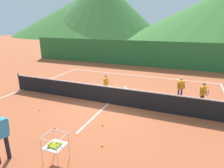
{
  "coord_description": "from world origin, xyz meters",
  "views": [
    {
      "loc": [
        3.67,
        -8.52,
        4.02
      ],
      "look_at": [
        0.3,
        -0.19,
        1.18
      ],
      "focal_mm": 30.48,
      "sensor_mm": 36.0,
      "label": 1
    }
  ],
  "objects_px": {
    "student_2": "(203,92)",
    "tennis_ball_2": "(102,125)",
    "tennis_ball_5": "(39,110)",
    "tennis_net": "(108,95)",
    "tennis_ball_4": "(55,128)",
    "student_1": "(181,86)",
    "tennis_ball_6": "(102,145)",
    "student_0": "(106,83)",
    "ball_cart": "(55,145)"
  },
  "relations": [
    {
      "from": "tennis_net",
      "to": "student_2",
      "type": "bearing_deg",
      "value": 19.32
    },
    {
      "from": "tennis_net",
      "to": "tennis_ball_2",
      "type": "bearing_deg",
      "value": -72.78
    },
    {
      "from": "tennis_net",
      "to": "student_2",
      "type": "xyz_separation_m",
      "value": [
        4.56,
        1.6,
        0.24
      ]
    },
    {
      "from": "student_1",
      "to": "tennis_net",
      "type": "bearing_deg",
      "value": -148.31
    },
    {
      "from": "tennis_ball_2",
      "to": "tennis_net",
      "type": "bearing_deg",
      "value": 107.22
    },
    {
      "from": "ball_cart",
      "to": "tennis_ball_2",
      "type": "height_order",
      "value": "ball_cart"
    },
    {
      "from": "ball_cart",
      "to": "tennis_ball_6",
      "type": "bearing_deg",
      "value": 50.25
    },
    {
      "from": "tennis_ball_4",
      "to": "tennis_ball_6",
      "type": "bearing_deg",
      "value": -8.35
    },
    {
      "from": "ball_cart",
      "to": "tennis_ball_5",
      "type": "bearing_deg",
      "value": 139.17
    },
    {
      "from": "tennis_ball_2",
      "to": "tennis_ball_4",
      "type": "xyz_separation_m",
      "value": [
        -1.68,
        -0.94,
        0.0
      ]
    },
    {
      "from": "student_0",
      "to": "tennis_ball_2",
      "type": "height_order",
      "value": "student_0"
    },
    {
      "from": "tennis_ball_4",
      "to": "tennis_ball_6",
      "type": "height_order",
      "value": "same"
    },
    {
      "from": "tennis_net",
      "to": "ball_cart",
      "type": "relative_size",
      "value": 13.82
    },
    {
      "from": "student_0",
      "to": "ball_cart",
      "type": "relative_size",
      "value": 1.33
    },
    {
      "from": "tennis_ball_2",
      "to": "student_2",
      "type": "bearing_deg",
      "value": 44.31
    },
    {
      "from": "tennis_ball_5",
      "to": "tennis_ball_6",
      "type": "distance_m",
      "value": 4.31
    },
    {
      "from": "student_1",
      "to": "tennis_ball_4",
      "type": "distance_m",
      "value": 6.94
    },
    {
      "from": "student_0",
      "to": "student_1",
      "type": "height_order",
      "value": "student_1"
    },
    {
      "from": "student_0",
      "to": "student_1",
      "type": "relative_size",
      "value": 0.97
    },
    {
      "from": "tennis_ball_2",
      "to": "tennis_ball_4",
      "type": "relative_size",
      "value": 1.0
    },
    {
      "from": "student_1",
      "to": "tennis_ball_2",
      "type": "xyz_separation_m",
      "value": [
        -2.78,
        -4.32,
        -0.71
      ]
    },
    {
      "from": "student_1",
      "to": "ball_cart",
      "type": "xyz_separation_m",
      "value": [
        -3.19,
        -6.8,
        -0.16
      ]
    },
    {
      "from": "student_0",
      "to": "student_2",
      "type": "distance_m",
      "value": 5.24
    },
    {
      "from": "student_2",
      "to": "tennis_ball_5",
      "type": "height_order",
      "value": "student_2"
    },
    {
      "from": "tennis_ball_6",
      "to": "student_0",
      "type": "bearing_deg",
      "value": 112.27
    },
    {
      "from": "ball_cart",
      "to": "tennis_ball_5",
      "type": "xyz_separation_m",
      "value": [
        -3.06,
        2.65,
        -0.55
      ]
    },
    {
      "from": "tennis_ball_2",
      "to": "tennis_ball_4",
      "type": "height_order",
      "value": "same"
    },
    {
      "from": "student_0",
      "to": "ball_cart",
      "type": "distance_m",
      "value": 6.0
    },
    {
      "from": "student_1",
      "to": "tennis_ball_4",
      "type": "xyz_separation_m",
      "value": [
        -4.46,
        -5.27,
        -0.71
      ]
    },
    {
      "from": "student_0",
      "to": "tennis_ball_4",
      "type": "xyz_separation_m",
      "value": [
        -0.33,
        -4.39,
        -0.68
      ]
    },
    {
      "from": "student_2",
      "to": "tennis_ball_6",
      "type": "bearing_deg",
      "value": -123.09
    },
    {
      "from": "tennis_net",
      "to": "tennis_ball_4",
      "type": "xyz_separation_m",
      "value": [
        -1.0,
        -3.13,
        -0.47
      ]
    },
    {
      "from": "student_2",
      "to": "tennis_ball_5",
      "type": "relative_size",
      "value": 18.06
    },
    {
      "from": "tennis_ball_2",
      "to": "tennis_ball_5",
      "type": "xyz_separation_m",
      "value": [
        -3.48,
        0.17,
        0.0
      ]
    },
    {
      "from": "tennis_ball_5",
      "to": "tennis_ball_6",
      "type": "relative_size",
      "value": 1.0
    },
    {
      "from": "tennis_ball_4",
      "to": "tennis_net",
      "type": "bearing_deg",
      "value": 72.25
    },
    {
      "from": "ball_cart",
      "to": "tennis_ball_6",
      "type": "relative_size",
      "value": 13.22
    },
    {
      "from": "student_2",
      "to": "tennis_ball_4",
      "type": "bearing_deg",
      "value": -139.62
    },
    {
      "from": "student_2",
      "to": "student_0",
      "type": "bearing_deg",
      "value": -176.26
    },
    {
      "from": "tennis_net",
      "to": "student_0",
      "type": "bearing_deg",
      "value": 118.2
    },
    {
      "from": "tennis_ball_4",
      "to": "tennis_ball_5",
      "type": "distance_m",
      "value": 2.11
    },
    {
      "from": "tennis_ball_4",
      "to": "tennis_ball_5",
      "type": "relative_size",
      "value": 1.0
    },
    {
      "from": "tennis_net",
      "to": "ball_cart",
      "type": "height_order",
      "value": "tennis_net"
    },
    {
      "from": "student_2",
      "to": "tennis_ball_2",
      "type": "relative_size",
      "value": 18.06
    },
    {
      "from": "tennis_net",
      "to": "tennis_ball_6",
      "type": "distance_m",
      "value": 3.72
    },
    {
      "from": "student_2",
      "to": "ball_cart",
      "type": "relative_size",
      "value": 1.37
    },
    {
      "from": "tennis_ball_6",
      "to": "ball_cart",
      "type": "bearing_deg",
      "value": -129.75
    },
    {
      "from": "ball_cart",
      "to": "tennis_ball_4",
      "type": "distance_m",
      "value": 2.06
    },
    {
      "from": "student_1",
      "to": "tennis_ball_5",
      "type": "xyz_separation_m",
      "value": [
        -6.26,
        -4.15,
        -0.71
      ]
    },
    {
      "from": "tennis_ball_2",
      "to": "tennis_ball_5",
      "type": "bearing_deg",
      "value": 177.2
    }
  ]
}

